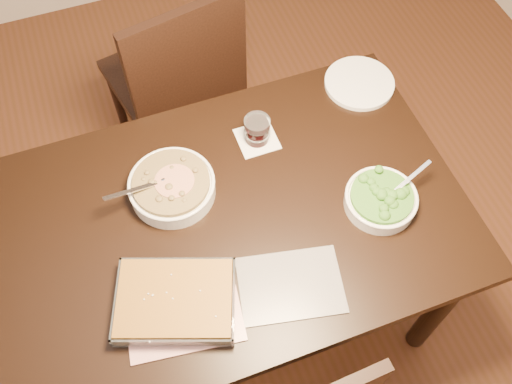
{
  "coord_description": "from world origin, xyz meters",
  "views": [
    {
      "loc": [
        -0.2,
        -0.78,
        2.22
      ],
      "look_at": [
        0.1,
        0.02,
        0.8
      ],
      "focal_mm": 40.0,
      "sensor_mm": 36.0,
      "label": 1
    }
  ],
  "objects_px": {
    "table": "(229,232)",
    "wine_tumbler": "(257,130)",
    "broccoli_bowl": "(381,199)",
    "chair_far": "(179,79)",
    "baking_dish": "(175,301)",
    "stew_bowl": "(172,186)",
    "dinner_plate": "(359,83)"
  },
  "relations": [
    {
      "from": "table",
      "to": "stew_bowl",
      "type": "bearing_deg",
      "value": 132.3
    },
    {
      "from": "table",
      "to": "broccoli_bowl",
      "type": "xyz_separation_m",
      "value": [
        0.44,
        -0.11,
        0.12
      ]
    },
    {
      "from": "table",
      "to": "wine_tumbler",
      "type": "bearing_deg",
      "value": 52.73
    },
    {
      "from": "stew_bowl",
      "to": "chair_far",
      "type": "xyz_separation_m",
      "value": [
        0.17,
        0.62,
        -0.24
      ]
    },
    {
      "from": "dinner_plate",
      "to": "chair_far",
      "type": "relative_size",
      "value": 0.24
    },
    {
      "from": "table",
      "to": "wine_tumbler",
      "type": "relative_size",
      "value": 15.26
    },
    {
      "from": "wine_tumbler",
      "to": "table",
      "type": "bearing_deg",
      "value": -127.27
    },
    {
      "from": "chair_far",
      "to": "stew_bowl",
      "type": "bearing_deg",
      "value": 63.29
    },
    {
      "from": "broccoli_bowl",
      "to": "baking_dish",
      "type": "relative_size",
      "value": 0.64
    },
    {
      "from": "table",
      "to": "chair_far",
      "type": "bearing_deg",
      "value": 86.47
    },
    {
      "from": "wine_tumbler",
      "to": "chair_far",
      "type": "xyz_separation_m",
      "value": [
        -0.13,
        0.52,
        -0.26
      ]
    },
    {
      "from": "table",
      "to": "broccoli_bowl",
      "type": "height_order",
      "value": "broccoli_bowl"
    },
    {
      "from": "broccoli_bowl",
      "to": "chair_far",
      "type": "bearing_deg",
      "value": 114.07
    },
    {
      "from": "broccoli_bowl",
      "to": "wine_tumbler",
      "type": "xyz_separation_m",
      "value": [
        -0.26,
        0.35,
        0.02
      ]
    },
    {
      "from": "table",
      "to": "broccoli_bowl",
      "type": "distance_m",
      "value": 0.47
    },
    {
      "from": "wine_tumbler",
      "to": "dinner_plate",
      "type": "height_order",
      "value": "wine_tumbler"
    },
    {
      "from": "baking_dish",
      "to": "stew_bowl",
      "type": "bearing_deg",
      "value": 95.52
    },
    {
      "from": "chair_far",
      "to": "broccoli_bowl",
      "type": "bearing_deg",
      "value": 102.8
    },
    {
      "from": "stew_bowl",
      "to": "dinner_plate",
      "type": "bearing_deg",
      "value": 15.38
    },
    {
      "from": "table",
      "to": "chair_far",
      "type": "distance_m",
      "value": 0.77
    },
    {
      "from": "dinner_plate",
      "to": "wine_tumbler",
      "type": "bearing_deg",
      "value": -166.62
    },
    {
      "from": "stew_bowl",
      "to": "table",
      "type": "bearing_deg",
      "value": -47.7
    },
    {
      "from": "chair_far",
      "to": "baking_dish",
      "type": "bearing_deg",
      "value": 63.61
    },
    {
      "from": "baking_dish",
      "to": "wine_tumbler",
      "type": "relative_size",
      "value": 4.1
    },
    {
      "from": "wine_tumbler",
      "to": "chair_far",
      "type": "distance_m",
      "value": 0.6
    },
    {
      "from": "broccoli_bowl",
      "to": "dinner_plate",
      "type": "height_order",
      "value": "broccoli_bowl"
    },
    {
      "from": "table",
      "to": "stew_bowl",
      "type": "xyz_separation_m",
      "value": [
        -0.13,
        0.14,
        0.13
      ]
    },
    {
      "from": "stew_bowl",
      "to": "broccoli_bowl",
      "type": "bearing_deg",
      "value": -24.06
    },
    {
      "from": "table",
      "to": "stew_bowl",
      "type": "distance_m",
      "value": 0.23
    },
    {
      "from": "baking_dish",
      "to": "chair_far",
      "type": "distance_m",
      "value": 1.03
    },
    {
      "from": "table",
      "to": "broccoli_bowl",
      "type": "bearing_deg",
      "value": -14.57
    },
    {
      "from": "dinner_plate",
      "to": "baking_dish",
      "type": "bearing_deg",
      "value": -146.03
    }
  ]
}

